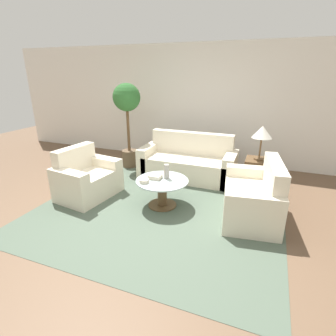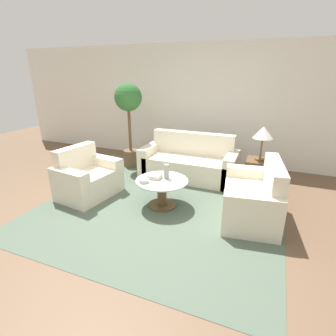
{
  "view_description": "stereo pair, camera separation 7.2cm",
  "coord_description": "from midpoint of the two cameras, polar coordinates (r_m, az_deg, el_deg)",
  "views": [
    {
      "loc": [
        1.58,
        -2.84,
        2.0
      ],
      "look_at": [
        0.15,
        0.84,
        0.55
      ],
      "focal_mm": 28.0,
      "sensor_mm": 36.0,
      "label": 1
    },
    {
      "loc": [
        1.64,
        -2.81,
        2.0
      ],
      "look_at": [
        0.15,
        0.84,
        0.55
      ],
      "focal_mm": 28.0,
      "sensor_mm": 36.0,
      "label": 2
    }
  ],
  "objects": [
    {
      "name": "ground_plane",
      "position": [
        3.82,
        -6.4,
        -11.54
      ],
      "size": [
        14.0,
        14.0,
        0.0
      ],
      "primitive_type": "plane",
      "color": "brown"
    },
    {
      "name": "wall_back",
      "position": [
        6.15,
        7.16,
        13.51
      ],
      "size": [
        10.0,
        0.06,
        2.6
      ],
      "color": "white",
      "rests_on": "ground_plane"
    },
    {
      "name": "rug",
      "position": [
        4.22,
        -0.81,
        -8.07
      ],
      "size": [
        3.62,
        3.49,
        0.01
      ],
      "color": "#4C5B4C",
      "rests_on": "ground_plane"
    },
    {
      "name": "sofa_main",
      "position": [
        5.24,
        5.03,
        1.02
      ],
      "size": [
        1.86,
        0.77,
        0.87
      ],
      "color": "beige",
      "rests_on": "ground_plane"
    },
    {
      "name": "armchair",
      "position": [
        4.65,
        -16.9,
        -2.37
      ],
      "size": [
        0.84,
        1.07,
        0.84
      ],
      "rotation": [
        0.0,
        0.0,
        1.44
      ],
      "color": "beige",
      "rests_on": "ground_plane"
    },
    {
      "name": "loveseat",
      "position": [
        3.98,
        18.93,
        -6.5
      ],
      "size": [
        0.9,
        1.33,
        0.85
      ],
      "rotation": [
        0.0,
        0.0,
        -1.43
      ],
      "color": "beige",
      "rests_on": "ground_plane"
    },
    {
      "name": "coffee_table",
      "position": [
        4.09,
        -0.83,
        -4.63
      ],
      "size": [
        0.81,
        0.81,
        0.44
      ],
      "color": "brown",
      "rests_on": "ground_plane"
    },
    {
      "name": "side_table",
      "position": [
        4.93,
        19.37,
        -1.42
      ],
      "size": [
        0.44,
        0.44,
        0.56
      ],
      "color": "brown",
      "rests_on": "ground_plane"
    },
    {
      "name": "table_lamp",
      "position": [
        4.72,
        20.42,
        7.05
      ],
      "size": [
        0.33,
        0.33,
        0.59
      ],
      "color": "brown",
      "rests_on": "side_table"
    },
    {
      "name": "potted_plant",
      "position": [
        5.68,
        -8.19,
        12.51
      ],
      "size": [
        0.57,
        0.57,
        1.79
      ],
      "color": "brown",
      "rests_on": "ground_plane"
    },
    {
      "name": "vase",
      "position": [
        4.05,
        0.15,
        -0.76
      ],
      "size": [
        0.08,
        0.08,
        0.23
      ],
      "color": "#9E998E",
      "rests_on": "coffee_table"
    },
    {
      "name": "bowl",
      "position": [
        3.94,
        -4.77,
        -2.79
      ],
      "size": [
        0.15,
        0.15,
        0.06
      ],
      "color": "beige",
      "rests_on": "coffee_table"
    },
    {
      "name": "book_stack",
      "position": [
        4.07,
        -2.35,
        -1.91
      ],
      "size": [
        0.19,
        0.16,
        0.06
      ],
      "rotation": [
        0.0,
        0.0,
        -0.0
      ],
      "color": "beige",
      "rests_on": "coffee_table"
    }
  ]
}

